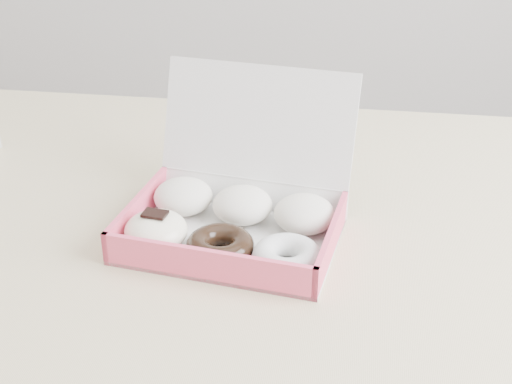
# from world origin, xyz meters

# --- Properties ---
(table) EXTENTS (1.20, 0.80, 0.75)m
(table) POSITION_xyz_m (0.00, 0.00, 0.67)
(table) COLOR tan
(table) RESTS_ON ground
(donut_box) EXTENTS (0.30, 0.28, 0.19)m
(donut_box) POSITION_xyz_m (0.14, -0.07, 0.78)
(donut_box) COLOR silver
(donut_box) RESTS_ON table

